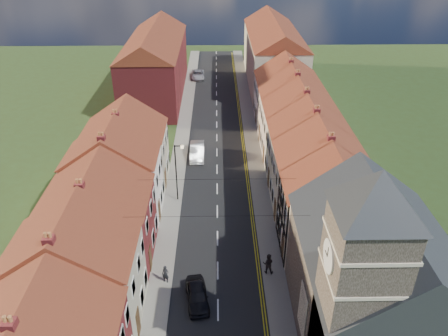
{
  "coord_description": "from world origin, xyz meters",
  "views": [
    {
      "loc": [
        0.05,
        -15.91,
        24.36
      ],
      "look_at": [
        0.68,
        20.23,
        3.5
      ],
      "focal_mm": 35.0,
      "sensor_mm": 36.0,
      "label": 1
    }
  ],
  "objects_px": {
    "lamppost": "(177,169)",
    "car_distant": "(198,75)",
    "car_mid": "(197,151)",
    "pedestrian_left": "(166,274)",
    "pedestrian_right": "(268,263)",
    "church": "(374,274)",
    "car_near": "(197,295)"
  },
  "relations": [
    {
      "from": "church",
      "to": "car_mid",
      "type": "height_order",
      "value": "church"
    },
    {
      "from": "church",
      "to": "car_distant",
      "type": "bearing_deg",
      "value": 103.04
    },
    {
      "from": "church",
      "to": "car_distant",
      "type": "distance_m",
      "value": 55.92
    },
    {
      "from": "lamppost",
      "to": "car_near",
      "type": "height_order",
      "value": "lamppost"
    },
    {
      "from": "car_near",
      "to": "car_distant",
      "type": "height_order",
      "value": "car_distant"
    },
    {
      "from": "church",
      "to": "car_distant",
      "type": "height_order",
      "value": "church"
    },
    {
      "from": "lamppost",
      "to": "car_distant",
      "type": "bearing_deg",
      "value": 89.07
    },
    {
      "from": "pedestrian_left",
      "to": "car_near",
      "type": "bearing_deg",
      "value": -23.25
    },
    {
      "from": "car_distant",
      "to": "car_near",
      "type": "bearing_deg",
      "value": -89.56
    },
    {
      "from": "lamppost",
      "to": "car_distant",
      "type": "relative_size",
      "value": 1.27
    },
    {
      "from": "pedestrian_right",
      "to": "car_near",
      "type": "bearing_deg",
      "value": 37.43
    },
    {
      "from": "car_mid",
      "to": "car_distant",
      "type": "distance_m",
      "value": 28.62
    },
    {
      "from": "church",
      "to": "car_mid",
      "type": "bearing_deg",
      "value": 114.44
    },
    {
      "from": "lamppost",
      "to": "pedestrian_right",
      "type": "distance_m",
      "value": 13.17
    },
    {
      "from": "lamppost",
      "to": "pedestrian_right",
      "type": "bearing_deg",
      "value": -53.27
    },
    {
      "from": "car_near",
      "to": "car_mid",
      "type": "relative_size",
      "value": 0.82
    },
    {
      "from": "church",
      "to": "car_near",
      "type": "relative_size",
      "value": 4.04
    },
    {
      "from": "lamppost",
      "to": "car_mid",
      "type": "bearing_deg",
      "value": 80.34
    },
    {
      "from": "pedestrian_left",
      "to": "pedestrian_right",
      "type": "height_order",
      "value": "pedestrian_right"
    },
    {
      "from": "church",
      "to": "pedestrian_left",
      "type": "distance_m",
      "value": 15.23
    },
    {
      "from": "pedestrian_right",
      "to": "car_mid",
      "type": "bearing_deg",
      "value": -62.33
    },
    {
      "from": "lamppost",
      "to": "car_near",
      "type": "relative_size",
      "value": 1.6
    },
    {
      "from": "car_mid",
      "to": "car_distant",
      "type": "relative_size",
      "value": 0.98
    },
    {
      "from": "lamppost",
      "to": "car_mid",
      "type": "relative_size",
      "value": 1.3
    },
    {
      "from": "car_near",
      "to": "pedestrian_right",
      "type": "relative_size",
      "value": 2.12
    },
    {
      "from": "church",
      "to": "pedestrian_left",
      "type": "relative_size",
      "value": 10.15
    },
    {
      "from": "pedestrian_left",
      "to": "pedestrian_right",
      "type": "distance_m",
      "value": 7.93
    },
    {
      "from": "car_mid",
      "to": "pedestrian_left",
      "type": "relative_size",
      "value": 3.08
    },
    {
      "from": "lamppost",
      "to": "pedestrian_left",
      "type": "bearing_deg",
      "value": -90.74
    },
    {
      "from": "car_mid",
      "to": "lamppost",
      "type": "bearing_deg",
      "value": -100.53
    },
    {
      "from": "car_distant",
      "to": "pedestrian_left",
      "type": "height_order",
      "value": "pedestrian_left"
    },
    {
      "from": "car_distant",
      "to": "pedestrian_left",
      "type": "relative_size",
      "value": 3.14
    }
  ]
}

